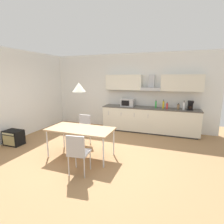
# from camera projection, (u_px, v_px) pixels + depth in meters

# --- Properties ---
(ground_plane) EXTENTS (8.52, 8.20, 0.02)m
(ground_plane) POSITION_uv_depth(u_px,v_px,m) (93.00, 155.00, 4.56)
(ground_plane) COLOR #9E754C
(wall_back) EXTENTS (6.82, 0.10, 2.84)m
(wall_back) POSITION_uv_depth(u_px,v_px,m) (123.00, 91.00, 6.84)
(wall_back) COLOR white
(wall_back) RESTS_ON ground_plane
(wall_left) EXTENTS (0.10, 6.56, 2.84)m
(wall_left) POSITION_uv_depth(u_px,v_px,m) (5.00, 96.00, 5.24)
(wall_left) COLOR white
(wall_left) RESTS_ON ground_plane
(kitchen_counter) EXTENTS (3.39, 0.68, 0.91)m
(kitchen_counter) POSITION_uv_depth(u_px,v_px,m) (149.00, 120.00, 6.32)
(kitchen_counter) COLOR #333333
(kitchen_counter) RESTS_ON ground_plane
(backsplash_tile) EXTENTS (3.37, 0.02, 0.54)m
(backsplash_tile) POSITION_uv_depth(u_px,v_px,m) (151.00, 99.00, 6.47)
(backsplash_tile) COLOR silver
(backsplash_tile) RESTS_ON kitchen_counter
(upper_wall_cabinets) EXTENTS (3.37, 0.40, 0.55)m
(upper_wall_cabinets) POSITION_uv_depth(u_px,v_px,m) (151.00, 83.00, 6.21)
(upper_wall_cabinets) COLOR silver
(microwave) EXTENTS (0.48, 0.35, 0.28)m
(microwave) POSITION_uv_depth(u_px,v_px,m) (128.00, 103.00, 6.48)
(microwave) COLOR #ADADB2
(microwave) RESTS_ON kitchen_counter
(coffee_maker) EXTENTS (0.18, 0.19, 0.30)m
(coffee_maker) POSITION_uv_depth(u_px,v_px,m) (190.00, 105.00, 5.79)
(coffee_maker) COLOR black
(coffee_maker) RESTS_ON kitchen_counter
(bottle_red) EXTENTS (0.06, 0.06, 0.23)m
(bottle_red) POSITION_uv_depth(u_px,v_px,m) (167.00, 106.00, 5.97)
(bottle_red) COLOR red
(bottle_red) RESTS_ON kitchen_counter
(bottle_yellow) EXTENTS (0.07, 0.07, 0.30)m
(bottle_yellow) POSITION_uv_depth(u_px,v_px,m) (163.00, 105.00, 6.08)
(bottle_yellow) COLOR yellow
(bottle_yellow) RESTS_ON kitchen_counter
(bottle_white) EXTENTS (0.07, 0.07, 0.30)m
(bottle_white) POSITION_uv_depth(u_px,v_px,m) (184.00, 106.00, 5.81)
(bottle_white) COLOR white
(bottle_white) RESTS_ON kitchen_counter
(bottle_brown) EXTENTS (0.08, 0.08, 0.20)m
(bottle_brown) POSITION_uv_depth(u_px,v_px,m) (178.00, 107.00, 5.89)
(bottle_brown) COLOR brown
(bottle_brown) RESTS_ON kitchen_counter
(bottle_green) EXTENTS (0.06, 0.06, 0.29)m
(bottle_green) POSITION_uv_depth(u_px,v_px,m) (156.00, 104.00, 6.16)
(bottle_green) COLOR green
(bottle_green) RESTS_ON kitchen_counter
(dining_table) EXTENTS (1.63, 0.80, 0.73)m
(dining_table) POSITION_uv_depth(u_px,v_px,m) (81.00, 130.00, 4.33)
(dining_table) COLOR tan
(dining_table) RESTS_ON ground_plane
(chair_near_right) EXTENTS (0.44, 0.44, 0.87)m
(chair_near_right) POSITION_uv_depth(u_px,v_px,m) (78.00, 150.00, 3.52)
(chair_near_right) COLOR #B2B2B7
(chair_near_right) RESTS_ON ground_plane
(chair_far_left) EXTENTS (0.42, 0.42, 0.87)m
(chair_far_left) POSITION_uv_depth(u_px,v_px,m) (83.00, 126.00, 5.20)
(chair_far_left) COLOR #B2B2B7
(chair_far_left) RESTS_ON ground_plane
(guitar_amp) EXTENTS (0.52, 0.37, 0.44)m
(guitar_amp) POSITION_uv_depth(u_px,v_px,m) (14.00, 138.00, 5.17)
(guitar_amp) COLOR black
(guitar_amp) RESTS_ON ground_plane
(pendant_lamp) EXTENTS (0.32, 0.32, 0.22)m
(pendant_lamp) POSITION_uv_depth(u_px,v_px,m) (79.00, 87.00, 4.12)
(pendant_lamp) COLOR silver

